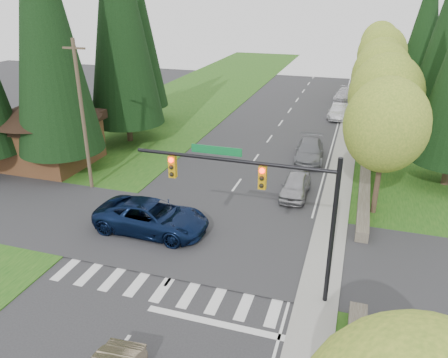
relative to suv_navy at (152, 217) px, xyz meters
The scene contains 28 objects.
ground 8.39m from the suv_navy, 70.45° to the right, with size 120.00×120.00×0.00m, color #28282B.
grass_east 19.94m from the suv_navy, 37.55° to the left, with size 14.00×110.00×0.06m, color #184913.
grass_west 15.88m from the suv_navy, 130.06° to the left, with size 14.00×110.00×0.06m, color #184913.
cross_street 2.94m from the suv_navy, ahead, with size 120.00×8.00×0.10m, color #28282B.
sidewalk_east 17.16m from the suv_navy, 55.57° to the left, with size 1.80×80.00×0.13m, color gray.
curb_east 16.70m from the suv_navy, 57.98° to the left, with size 0.20×80.00×0.13m, color gray.
stone_wall_north 24.90m from the suv_navy, 62.77° to the left, with size 0.70×40.00×0.70m, color #4C4438.
traffic_signal 8.90m from the suv_navy, 25.16° to the right, with size 8.70×0.37×6.80m.
brown_building 14.32m from the suv_navy, 149.68° to the left, with size 8.40×8.40×5.40m.
utility_pole 8.95m from the suv_navy, 148.33° to the left, with size 1.60×0.24×10.00m.
decid_tree_0 14.27m from the suv_navy, 27.11° to the left, with size 4.80×4.80×8.37m.
decid_tree_1 18.52m from the suv_navy, 47.38° to the left, with size 5.20×5.20×8.80m.
decid_tree_2 23.92m from the suv_navy, 59.44° to the left, with size 5.00×5.00×8.82m.
decid_tree_3 30.05m from the suv_navy, 66.16° to the left, with size 5.00×5.00×8.55m.
decid_tree_4 36.58m from the suv_navy, 70.50° to the left, with size 5.40×5.40×9.18m.
decid_tree_5 43.07m from the suv_navy, 73.88° to the left, with size 4.80×4.80×8.30m.
decid_tree_6 49.86m from the suv_navy, 76.01° to the left, with size 5.20×5.20×8.86m.
conifer_w_a 15.48m from the suv_navy, 148.98° to the left, with size 6.12×6.12×19.80m.
conifer_w_b 18.88m from the suv_navy, 142.49° to the left, with size 5.44×5.44×17.80m.
conifer_w_c 19.82m from the suv_navy, 123.08° to the left, with size 6.46×6.46×20.80m.
conifer_w_e 24.89m from the suv_navy, 119.10° to the left, with size 5.78×5.78×18.80m.
conifer_e_c 44.31m from the suv_navy, 67.30° to the left, with size 5.10×5.10×16.80m.
suv_navy is the anchor object (origin of this frame).
parked_car_a 10.01m from the suv_navy, 45.66° to the left, with size 1.70×4.23×1.44m, color #9F9FA4.
parked_car_b 15.77m from the suv_navy, 63.69° to the left, with size 2.17×5.34×1.55m, color slate.
parked_car_c 29.01m from the suv_navy, 73.19° to the left, with size 1.59×4.56×1.50m, color silver.
parked_car_d 29.33m from the suv_navy, 74.15° to the left, with size 1.51×3.75×1.28m, color silver.
parked_car_e 37.66m from the suv_navy, 77.12° to the left, with size 2.05×5.04×1.46m, color #B7B6BB.
Camera 1 is at (7.66, -11.61, 12.62)m, focal length 35.00 mm.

